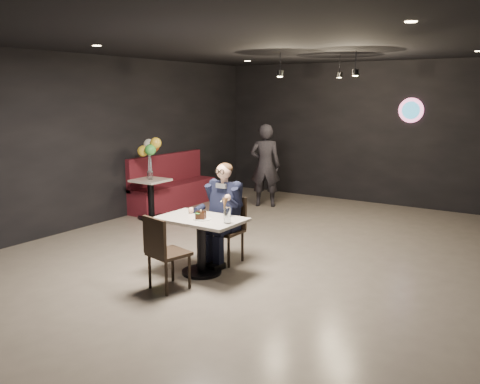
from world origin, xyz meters
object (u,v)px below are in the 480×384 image
Objects in this scene: sundae_glass at (227,215)px; passerby at (265,165)px; main_table at (201,246)px; seated_man at (225,212)px; chair_far at (225,230)px; balloon_vase at (150,175)px; chair_near at (169,252)px; side_table at (151,199)px; booth_bench at (173,181)px.

sundae_glass is 4.43m from passerby.
main_table is 0.76× the size of seated_man.
chair_far reaches higher than balloon_vase.
sundae_glass reaches higher than chair_near.
main_table is at bearing -90.00° from chair_far.
passerby is (1.25, 2.12, 0.03)m from balloon_vase.
main_table is 3.29m from balloon_vase.
chair_far is 2.99m from balloon_vase.
chair_far is 0.26m from seated_man.
main_table is at bearing 84.64° from passerby.
side_table is at bearing 144.58° from main_table.
balloon_vase is (0.00, 0.00, 0.46)m from side_table.
passerby reaches higher than booth_bench.
chair_near is at bearing -90.00° from seated_man.
booth_bench reaches higher than sundae_glass.
booth_bench reaches higher than balloon_vase.
balloon_vase is at bearing 149.27° from chair_near.
sundae_glass is at bearing -53.18° from chair_far.
sundae_glass is (0.44, -0.58, 0.39)m from chair_far.
balloon_vase is (0.30, -1.00, 0.28)m from booth_bench.
balloon_vase is at bearing 153.26° from seated_man.
side_table is 0.46m from balloon_vase.
main_table is 0.56m from chair_far.
booth_bench is at bearing 141.65° from chair_far.
seated_man reaches higher than main_table.
booth_bench is 1.06m from side_table.
booth_bench is 13.59× the size of balloon_vase.
main_table is at bearing 175.80° from sundae_glass.
sundae_glass is at bearing -4.20° from main_table.
booth_bench is 1.94m from passerby.
chair_far is 4.67× the size of sundae_glass.
booth_bench is (-2.95, 2.34, 0.09)m from chair_far.
passerby is (-1.40, 3.45, 0.40)m from chair_far.
passerby is at bearing 59.41° from side_table.
chair_far reaches higher than side_table.
side_table is at bearing 148.15° from sundae_glass.
sundae_glass is at bearing -53.18° from seated_man.
chair_far reaches higher than main_table.
chair_near is 5.70× the size of balloon_vase.
chair_near is at bearing -49.98° from booth_bench.
passerby is at bearing 114.48° from sundae_glass.
chair_far is 2.97m from side_table.
seated_man is 3.73m from passerby.
main_table is 6.81× the size of balloon_vase.
sundae_glass is (0.44, -0.58, 0.13)m from seated_man.
main_table is 0.50× the size of booth_bench.
chair_far is 1.18m from chair_near.
side_table is (-2.65, 1.34, -0.09)m from chair_far.
seated_man reaches higher than side_table.
main_table is 0.65m from seated_man.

